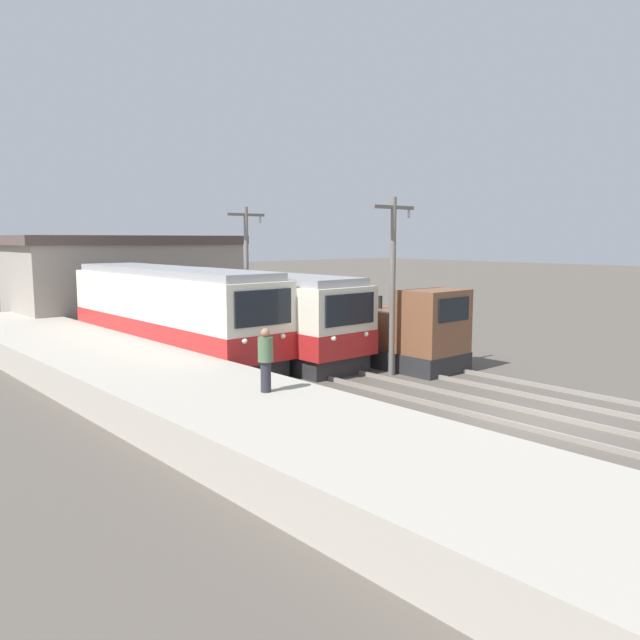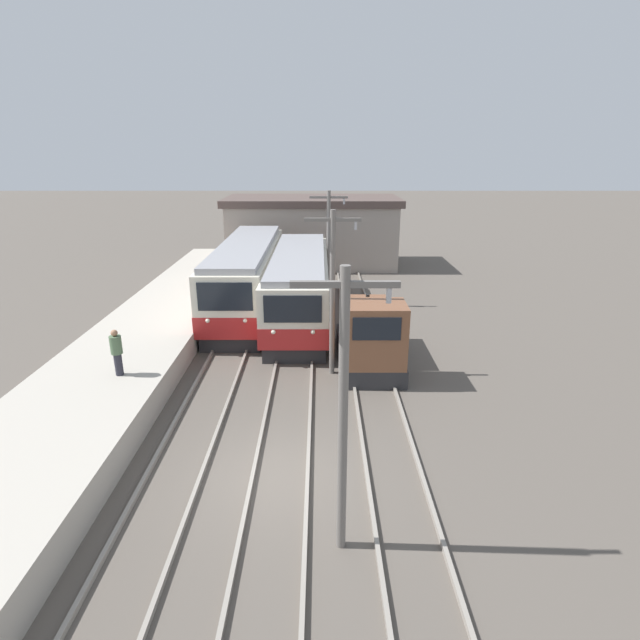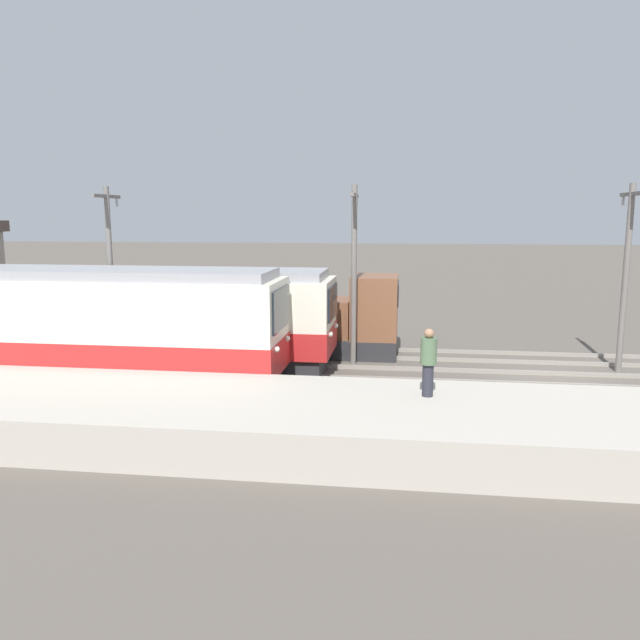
% 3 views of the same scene
% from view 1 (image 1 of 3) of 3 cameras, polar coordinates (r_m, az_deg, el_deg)
% --- Properties ---
extents(ground_plane, '(200.00, 200.00, 0.00)m').
position_cam_1_polar(ground_plane, '(17.30, 18.91, -9.09)').
color(ground_plane, '#564F47').
extents(platform_left, '(4.50, 54.00, 1.01)m').
position_cam_1_polar(platform_left, '(12.35, 3.96, -12.95)').
color(platform_left, '#ADA599').
rests_on(platform_left, ground).
extents(track_left, '(1.54, 60.00, 0.14)m').
position_cam_1_polar(track_left, '(15.17, 13.91, -10.97)').
color(track_left, gray).
rests_on(track_left, ground).
extents(track_center, '(1.54, 60.00, 0.14)m').
position_cam_1_polar(track_center, '(17.45, 19.25, -8.73)').
color(track_center, gray).
rests_on(track_center, ground).
extents(track_right, '(1.54, 60.00, 0.14)m').
position_cam_1_polar(track_right, '(20.04, 23.54, -6.85)').
color(track_right, gray).
rests_on(track_right, ground).
extents(commuter_train_left, '(2.84, 12.87, 3.66)m').
position_cam_1_polar(commuter_train_left, '(25.85, -13.51, 0.34)').
color(commuter_train_left, '#28282B').
rests_on(commuter_train_left, ground).
extents(commuter_train_center, '(2.84, 12.18, 3.42)m').
position_cam_1_polar(commuter_train_center, '(26.03, -6.50, 0.33)').
color(commuter_train_center, '#28282B').
rests_on(commuter_train_center, ground).
extents(shunting_locomotive, '(2.40, 5.33, 3.00)m').
position_cam_1_polar(shunting_locomotive, '(23.78, 7.51, -1.32)').
color(shunting_locomotive, '#28282B').
rests_on(shunting_locomotive, ground).
extents(catenary_mast_mid, '(2.00, 0.20, 6.22)m').
position_cam_1_polar(catenary_mast_mid, '(21.88, 6.67, 3.78)').
color(catenary_mast_mid, slate).
rests_on(catenary_mast_mid, ground).
extents(catenary_mast_far, '(2.00, 0.20, 6.22)m').
position_cam_1_polar(catenary_mast_far, '(28.63, -6.72, 4.63)').
color(catenary_mast_far, slate).
rests_on(catenary_mast_far, ground).
extents(person_on_platform, '(0.38, 0.38, 1.61)m').
position_cam_1_polar(person_on_platform, '(15.52, -5.00, -3.45)').
color(person_on_platform, '#282833').
rests_on(person_on_platform, platform_left).
extents(station_building, '(12.60, 6.30, 4.98)m').
position_cam_1_polar(station_building, '(37.44, -17.23, 3.61)').
color(station_building, gray).
rests_on(station_building, ground).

